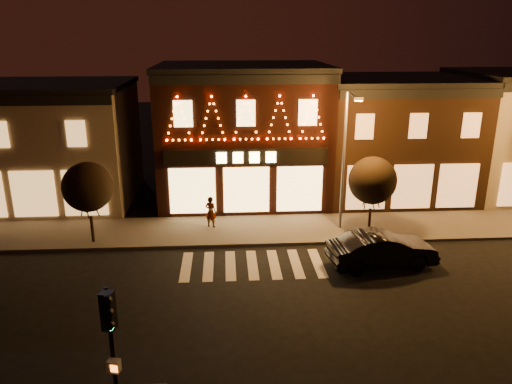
{
  "coord_description": "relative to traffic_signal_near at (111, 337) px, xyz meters",
  "views": [
    {
      "loc": [
        -1.13,
        -16.37,
        10.11
      ],
      "look_at": [
        0.16,
        4.0,
        3.49
      ],
      "focal_mm": 34.66,
      "sensor_mm": 36.0,
      "label": 1
    }
  ],
  "objects": [
    {
      "name": "streetlamp_mid",
      "position": [
        8.9,
        13.66,
        1.19
      ],
      "size": [
        0.51,
        1.65,
        7.16
      ],
      "rotation": [
        0.0,
        0.0,
        -0.14
      ],
      "color": "#59595E",
      "rests_on": "sidewalk_far"
    },
    {
      "name": "traffic_signal_near",
      "position": [
        0.0,
        0.0,
        0.0
      ],
      "size": [
        0.36,
        0.45,
        4.28
      ],
      "rotation": [
        0.0,
        0.0,
        -0.25
      ],
      "color": "black",
      "rests_on": "sidewalk_near"
    },
    {
      "name": "sidewalk_far",
      "position": [
        5.95,
        14.01,
        -3.09
      ],
      "size": [
        44.0,
        4.0,
        0.15
      ],
      "primitive_type": "cube",
      "color": "#47423D",
      "rests_on": "ground"
    },
    {
      "name": "building_left",
      "position": [
        -9.05,
        20.0,
        0.49
      ],
      "size": [
        12.2,
        8.28,
        7.3
      ],
      "color": "#7C6D58",
      "rests_on": "ground"
    },
    {
      "name": "tree_left",
      "position": [
        -3.84,
        12.82,
        -0.17
      ],
      "size": [
        2.44,
        2.44,
        4.08
      ],
      "rotation": [
        0.0,
        0.0,
        0.01
      ],
      "color": "black",
      "rests_on": "sidewalk_far"
    },
    {
      "name": "building_pulp",
      "position": [
        3.95,
        19.98,
        1.0
      ],
      "size": [
        10.2,
        8.34,
        8.3
      ],
      "color": "black",
      "rests_on": "ground"
    },
    {
      "name": "building_right_a",
      "position": [
        13.45,
        20.0,
        0.6
      ],
      "size": [
        9.2,
        8.28,
        7.5
      ],
      "color": "#351F12",
      "rests_on": "ground"
    },
    {
      "name": "ground",
      "position": [
        3.95,
        6.01,
        -3.17
      ],
      "size": [
        120.0,
        120.0,
        0.0
      ],
      "primitive_type": "plane",
      "color": "black",
      "rests_on": "ground"
    },
    {
      "name": "tree_right",
      "position": [
        10.2,
        13.06,
        -0.18
      ],
      "size": [
        2.43,
        2.43,
        4.06
      ],
      "rotation": [
        0.0,
        0.0,
        0.1
      ],
      "color": "black",
      "rests_on": "sidewalk_far"
    },
    {
      "name": "pedestrian",
      "position": [
        1.98,
        14.4,
        -2.16
      ],
      "size": [
        0.73,
        0.62,
        1.71
      ],
      "primitive_type": "imported",
      "rotation": [
        0.0,
        0.0,
        2.74
      ],
      "color": "gray",
      "rests_on": "sidewalk_far"
    },
    {
      "name": "dark_sedan",
      "position": [
        9.76,
        9.51,
        -2.37
      ],
      "size": [
        5.06,
        2.34,
        1.6
      ],
      "primitive_type": "imported",
      "rotation": [
        0.0,
        0.0,
        1.71
      ],
      "color": "black",
      "rests_on": "ground"
    }
  ]
}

